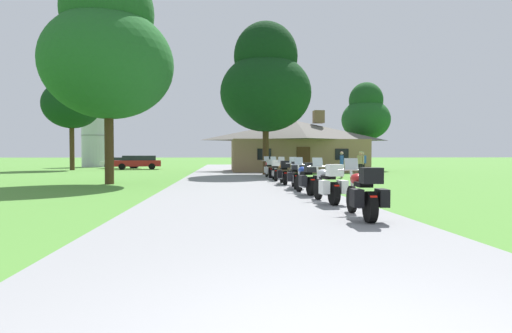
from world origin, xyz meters
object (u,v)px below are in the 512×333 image
Objects in this scene: bystander_tan_shirt_beside_signpost at (361,163)px; tree_left_far at (71,98)px; motorcycle_silver_second_in_row at (328,184)px; motorcycle_orange_fifth_in_row at (284,173)px; tree_left_near at (108,49)px; tree_right_of_lodge at (366,114)px; parked_white_sedan_far_left at (122,163)px; motorcycle_white_fourth_in_row at (295,175)px; bystander_blue_shirt_by_tree at (342,163)px; motorcycle_red_farthest_in_row at (269,169)px; metal_silo_distant at (96,132)px; motorcycle_blue_third_in_row at (307,179)px; tree_by_lodge_front at (266,82)px; parked_red_suv_far_left at (138,162)px; motorcycle_red_nearest_to_camera at (363,194)px; bystander_blue_shirt_near_lodge at (363,162)px; motorcycle_white_sixth_in_row at (275,170)px.

tree_left_far is (-23.66, 14.01, 5.98)m from bystander_tan_shirt_beside_signpost.
motorcycle_orange_fifth_in_row is at bearing 86.84° from motorcycle_silver_second_in_row.
tree_left_near reaches higher than bystander_tan_shirt_beside_signpost.
tree_right_of_lodge is 26.16m from parked_white_sedan_far_left.
motorcycle_white_fourth_in_row is at bearing 114.45° from bystander_tan_shirt_beside_signpost.
motorcycle_white_fourth_in_row is at bearing -12.29° from bystander_blue_shirt_by_tree.
metal_silo_distant is (-18.46, 26.56, 3.64)m from motorcycle_red_farthest_in_row.
motorcycle_blue_third_in_row is at bearing -156.76° from parked_white_sedan_far_left.
tree_by_lodge_front is (-10.59, -9.06, 1.25)m from tree_right_of_lodge.
parked_red_suv_far_left is at bearing 98.10° from tree_left_near.
motorcycle_red_farthest_in_row is 7.30m from tree_by_lodge_front.
motorcycle_red_farthest_in_row is at bearing 25.70° from tree_left_near.
bystander_tan_shirt_beside_signpost is at bearing -133.97° from parked_white_sedan_far_left.
parked_red_suv_far_left reaches higher than motorcycle_red_nearest_to_camera.
bystander_tan_shirt_beside_signpost is at bearing -111.30° from tree_right_of_lodge.
tree_left_near is (-8.59, 4.01, 6.06)m from motorcycle_white_fourth_in_row.
bystander_blue_shirt_near_lodge is 4.93m from bystander_blue_shirt_by_tree.
tree_right_of_lodge reaches higher than motorcycle_white_fourth_in_row.
bystander_tan_shirt_beside_signpost is 0.40× the size of parked_white_sedan_far_left.
motorcycle_orange_fifth_in_row is at bearing -10.13° from tree_left_near.
tree_right_of_lodge is (10.81, 13.19, 4.77)m from motorcycle_red_farthest_in_row.
motorcycle_red_farthest_in_row is (-0.20, 16.12, 0.00)m from motorcycle_red_nearest_to_camera.
bystander_tan_shirt_beside_signpost is (6.25, 7.24, 0.34)m from motorcycle_orange_fifth_in_row.
motorcycle_silver_second_in_row is at bearing -111.88° from tree_right_of_lodge.
bystander_blue_shirt_by_tree is at bearing 53.44° from motorcycle_orange_fifth_in_row.
bystander_tan_shirt_beside_signpost reaches higher than parked_red_suv_far_left.
motorcycle_blue_third_in_row is 1.00× the size of motorcycle_white_fourth_in_row.
motorcycle_white_sixth_in_row and motorcycle_red_farthest_in_row have the same top height.
bystander_tan_shirt_beside_signpost is 0.16× the size of tree_left_far.
metal_silo_distant is 1.74× the size of parked_red_suv_far_left.
bystander_blue_shirt_near_lodge is at bearing 27.83° from tree_left_near.
bystander_tan_shirt_beside_signpost is 27.59m from parked_white_sedan_far_left.
parked_white_sedan_far_left is at bearing 108.58° from motorcycle_silver_second_in_row.
bystander_blue_shirt_near_lodge reaches higher than parked_white_sedan_far_left.
motorcycle_orange_fifth_in_row is at bearing -92.36° from motorcycle_red_farthest_in_row.
motorcycle_orange_fifth_in_row is 0.19× the size of tree_left_near.
motorcycle_silver_second_in_row is at bearing -64.90° from metal_silo_distant.
tree_left_far is at bearing 149.87° from bystander_blue_shirt_near_lodge.
motorcycle_silver_second_in_row is at bearing -90.11° from tree_by_lodge_front.
tree_right_of_lodge is at bearing 40.55° from tree_by_lodge_front.
motorcycle_orange_fifth_in_row is at bearing -90.89° from tree_by_lodge_front.
bystander_blue_shirt_by_tree is 14.86m from tree_left_near.
motorcycle_red_nearest_to_camera is at bearing -94.36° from motorcycle_blue_third_in_row.
motorcycle_red_nearest_to_camera is at bearing -93.82° from motorcycle_silver_second_in_row.
tree_right_of_lodge is 13.99m from tree_by_lodge_front.
motorcycle_white_sixth_in_row is at bearing -92.78° from motorcycle_red_farthest_in_row.
parked_red_suv_far_left reaches higher than parked_white_sedan_far_left.
tree_right_of_lodge is at bearing -5.04° from tree_left_far.
bystander_blue_shirt_by_tree is (4.43, 8.29, 0.32)m from motorcycle_white_fourth_in_row.
tree_by_lodge_front is at bearing 83.88° from motorcycle_red_farthest_in_row.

